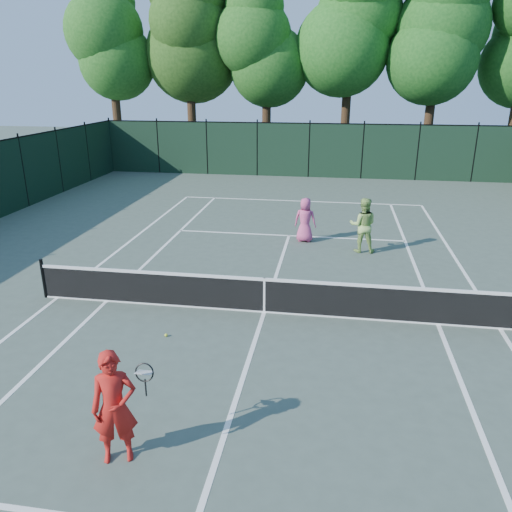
# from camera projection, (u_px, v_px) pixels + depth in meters

# --- Properties ---
(ground) EXTENTS (90.00, 90.00, 0.00)m
(ground) POSITION_uv_depth(u_px,v_px,m) (264.00, 312.00, 12.27)
(ground) COLOR #435146
(ground) RESTS_ON ground
(sideline_doubles_left) EXTENTS (0.10, 23.77, 0.01)m
(sideline_doubles_left) POSITION_uv_depth(u_px,v_px,m) (58.00, 298.00, 13.08)
(sideline_doubles_left) COLOR white
(sideline_doubles_left) RESTS_ON ground
(sideline_doubles_right) EXTENTS (0.10, 23.77, 0.01)m
(sideline_doubles_right) POSITION_uv_depth(u_px,v_px,m) (500.00, 329.00, 11.45)
(sideline_doubles_right) COLOR white
(sideline_doubles_right) RESTS_ON ground
(sideline_singles_left) EXTENTS (0.10, 23.77, 0.01)m
(sideline_singles_left) POSITION_uv_depth(u_px,v_px,m) (107.00, 301.00, 12.88)
(sideline_singles_left) COLOR white
(sideline_singles_left) RESTS_ON ground
(sideline_singles_right) EXTENTS (0.10, 23.77, 0.01)m
(sideline_singles_right) POSITION_uv_depth(u_px,v_px,m) (438.00, 324.00, 11.66)
(sideline_singles_right) COLOR white
(sideline_singles_right) RESTS_ON ground
(baseline_far) EXTENTS (10.97, 0.10, 0.01)m
(baseline_far) POSITION_uv_depth(u_px,v_px,m) (300.00, 201.00, 23.32)
(baseline_far) COLOR white
(baseline_far) RESTS_ON ground
(service_line_far) EXTENTS (8.23, 0.10, 0.01)m
(service_line_far) POSITION_uv_depth(u_px,v_px,m) (289.00, 236.00, 18.22)
(service_line_far) COLOR white
(service_line_far) RESTS_ON ground
(center_service_line) EXTENTS (0.10, 12.80, 0.01)m
(center_service_line) POSITION_uv_depth(u_px,v_px,m) (264.00, 312.00, 12.27)
(center_service_line) COLOR white
(center_service_line) RESTS_ON ground
(tennis_net) EXTENTS (11.69, 0.09, 1.06)m
(tennis_net) POSITION_uv_depth(u_px,v_px,m) (264.00, 295.00, 12.11)
(tennis_net) COLOR black
(tennis_net) RESTS_ON ground
(fence_far) EXTENTS (24.00, 0.05, 3.00)m
(fence_far) POSITION_uv_depth(u_px,v_px,m) (309.00, 151.00, 28.50)
(fence_far) COLOR black
(fence_far) RESTS_ON ground
(tree_0) EXTENTS (6.40, 6.40, 13.14)m
(tree_0) POSITION_uv_depth(u_px,v_px,m) (109.00, 32.00, 31.43)
(tree_0) COLOR black
(tree_0) RESTS_ON ground
(tree_1) EXTENTS (6.80, 6.80, 13.98)m
(tree_1) POSITION_uv_depth(u_px,v_px,m) (188.00, 22.00, 30.97)
(tree_1) COLOR black
(tree_1) RESTS_ON ground
(tree_2) EXTENTS (6.00, 6.00, 12.40)m
(tree_2) POSITION_uv_depth(u_px,v_px,m) (267.00, 38.00, 30.37)
(tree_2) COLOR black
(tree_2) RESTS_ON ground
(tree_3) EXTENTS (7.00, 7.00, 14.45)m
(tree_3) POSITION_uv_depth(u_px,v_px,m) (351.00, 14.00, 29.66)
(tree_3) COLOR black
(tree_3) RESTS_ON ground
(tree_4) EXTENTS (6.20, 6.20, 12.97)m
(tree_4) POSITION_uv_depth(u_px,v_px,m) (439.00, 28.00, 28.56)
(tree_4) COLOR black
(tree_4) RESTS_ON ground
(coach) EXTENTS (0.83, 0.86, 1.81)m
(coach) POSITION_uv_depth(u_px,v_px,m) (115.00, 407.00, 7.28)
(coach) COLOR red
(coach) RESTS_ON ground
(player_pink) EXTENTS (0.81, 0.58, 1.55)m
(player_pink) POSITION_uv_depth(u_px,v_px,m) (305.00, 220.00, 17.35)
(player_pink) COLOR #C5457C
(player_pink) RESTS_ON ground
(player_green) EXTENTS (0.89, 0.69, 1.81)m
(player_green) POSITION_uv_depth(u_px,v_px,m) (363.00, 225.00, 16.28)
(player_green) COLOR #95BD5E
(player_green) RESTS_ON ground
(loose_ball_midcourt) EXTENTS (0.07, 0.07, 0.07)m
(loose_ball_midcourt) POSITION_uv_depth(u_px,v_px,m) (166.00, 335.00, 11.11)
(loose_ball_midcourt) COLOR #E2F031
(loose_ball_midcourt) RESTS_ON ground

